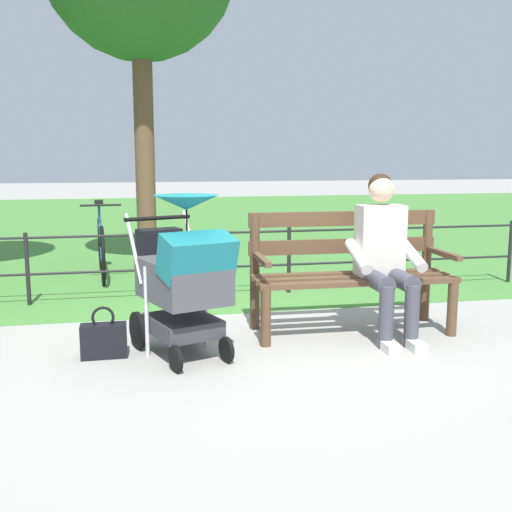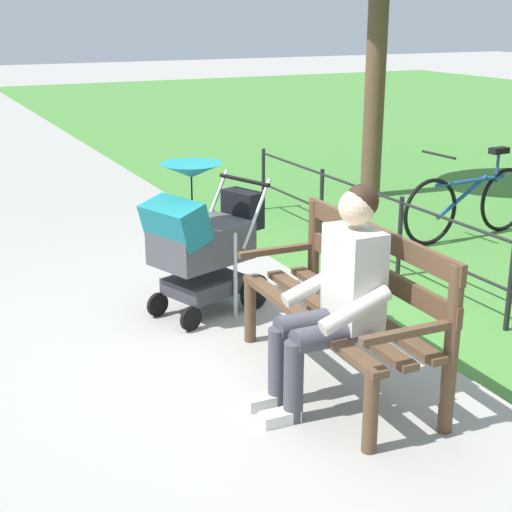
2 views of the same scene
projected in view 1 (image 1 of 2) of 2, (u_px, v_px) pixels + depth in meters
name	position (u px, v px, depth m)	size (l,w,h in m)	color
ground_plane	(260.00, 339.00, 4.74)	(60.00, 60.00, 0.00)	#9E9B93
grass_lawn	(173.00, 222.00, 13.24)	(40.00, 16.00, 0.01)	#478438
park_bench	(349.00, 267.00, 4.93)	(1.61, 0.64, 0.96)	brown
person_on_bench	(385.00, 251.00, 4.73)	(0.54, 0.74, 1.28)	#42424C
stroller	(183.00, 274.00, 4.25)	(0.75, 0.99, 1.15)	black
handbag	(104.00, 340.00, 4.30)	(0.32, 0.14, 0.37)	black
park_fence	(228.00, 256.00, 6.16)	(6.46, 0.04, 0.70)	black
bicycle	(101.00, 246.00, 7.17)	(0.44, 1.66, 0.89)	black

